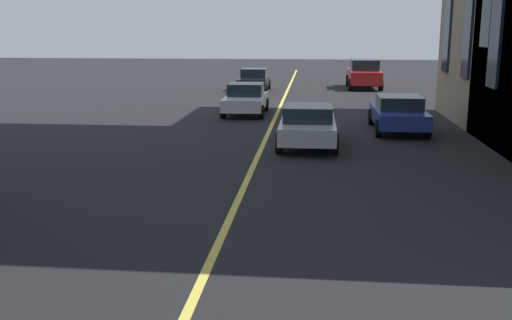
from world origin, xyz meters
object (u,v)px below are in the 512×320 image
Objects in this scene: car_silver_parked_a at (308,125)px; car_white_far at (246,99)px; car_red_parked_b at (364,73)px; car_black_oncoming at (254,80)px; car_blue_trailing at (398,113)px.

car_white_far reaches higher than car_silver_parked_a.
car_red_parked_b is (19.82, -3.40, 0.27)m from car_silver_parked_a.
car_red_parked_b reaches higher than car_silver_parked_a.
car_white_far is (-10.15, -0.65, 0.00)m from car_black_oncoming.
car_blue_trailing is at bearing -153.78° from car_black_oncoming.
car_blue_trailing is 16.63m from car_red_parked_b.
car_blue_trailing is 1.13× the size of car_white_far.
car_silver_parked_a is at bearing 133.19° from car_blue_trailing.
car_white_far is (7.19, 2.92, -0.00)m from car_silver_parked_a.
car_blue_trailing and car_silver_parked_a have the same top height.
car_blue_trailing is 1.13× the size of car_black_oncoming.
car_black_oncoming is at bearing 3.64° from car_white_far.
car_red_parked_b is at bearing -9.74° from car_silver_parked_a.
car_silver_parked_a is 0.94× the size of car_red_parked_b.
car_white_far is (-12.63, 6.32, -0.27)m from car_red_parked_b.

